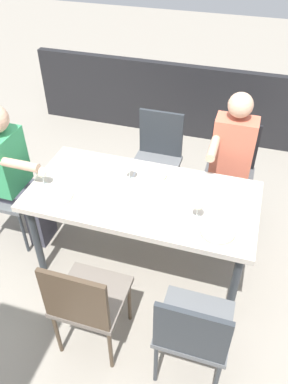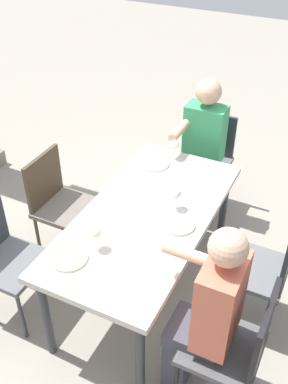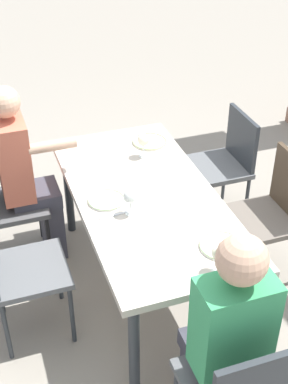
% 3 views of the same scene
% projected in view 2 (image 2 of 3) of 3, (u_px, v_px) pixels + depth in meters
% --- Properties ---
extents(ground_plane, '(16.00, 16.00, 0.00)m').
position_uv_depth(ground_plane, '(146.00, 289.00, 3.51)').
color(ground_plane, gray).
extents(dining_table, '(1.71, 0.83, 0.75)m').
position_uv_depth(dining_table, '(147.00, 222.00, 3.10)').
color(dining_table, beige).
rests_on(dining_table, ground).
extents(chair_west_north, '(0.44, 0.44, 0.87)m').
position_uv_depth(chair_west_north, '(2.00, 255.00, 3.08)').
color(chair_west_north, '#5B5E61').
rests_on(chair_west_north, ground).
extents(chair_west_south, '(0.44, 0.44, 0.94)m').
position_uv_depth(chair_west_south, '(237.00, 345.00, 2.47)').
color(chair_west_south, '#4F4F50').
rests_on(chair_west_south, ground).
extents(chair_mid_north, '(0.44, 0.44, 0.89)m').
position_uv_depth(chair_mid_north, '(59.00, 200.00, 3.58)').
color(chair_mid_north, '#6A6158').
rests_on(chair_mid_north, ground).
extents(chair_mid_south, '(0.44, 0.44, 0.93)m').
position_uv_depth(chair_mid_south, '(267.00, 265.00, 2.97)').
color(chair_mid_south, '#5B5E61').
rests_on(chair_mid_south, ground).
extents(chair_head_east, '(0.44, 0.44, 0.89)m').
position_uv_depth(chair_head_east, '(207.00, 155.00, 4.12)').
color(chair_head_east, '#5B5E61').
rests_on(chair_head_east, ground).
extents(diner_woman_green, '(0.35, 0.49, 1.32)m').
position_uv_depth(diner_woman_green, '(207.00, 313.00, 2.45)').
color(diner_woman_green, '#3F3F4C').
rests_on(diner_woman_green, ground).
extents(diner_man_white, '(0.50, 0.35, 1.30)m').
position_uv_depth(diner_man_white, '(201.00, 147.00, 3.87)').
color(diner_man_white, '#3F3F4C').
rests_on(diner_man_white, ground).
extents(plate_0, '(0.24, 0.24, 0.02)m').
position_uv_depth(plate_0, '(69.00, 258.00, 2.71)').
color(plate_0, silver).
rests_on(plate_0, dining_table).
extents(wine_glass_0, '(0.08, 0.08, 0.17)m').
position_uv_depth(wine_glass_0, '(95.00, 233.00, 2.72)').
color(wine_glass_0, white).
rests_on(wine_glass_0, dining_table).
extents(fork_0, '(0.02, 0.17, 0.01)m').
position_uv_depth(fork_0, '(54.00, 275.00, 2.60)').
color(fork_0, silver).
rests_on(fork_0, dining_table).
extents(spoon_0, '(0.03, 0.17, 0.01)m').
position_uv_depth(spoon_0, '(82.00, 243.00, 2.82)').
color(spoon_0, silver).
rests_on(spoon_0, dining_table).
extents(plate_1, '(0.22, 0.22, 0.02)m').
position_uv_depth(plate_1, '(179.00, 225.00, 2.96)').
color(plate_1, white).
rests_on(plate_1, dining_table).
extents(wine_glass_1, '(0.08, 0.08, 0.17)m').
position_uv_depth(wine_glass_1, '(175.00, 194.00, 3.05)').
color(wine_glass_1, white).
rests_on(wine_glass_1, dining_table).
extents(fork_1, '(0.03, 0.17, 0.01)m').
position_uv_depth(fork_1, '(170.00, 239.00, 2.85)').
color(fork_1, silver).
rests_on(fork_1, dining_table).
extents(spoon_1, '(0.03, 0.17, 0.01)m').
position_uv_depth(spoon_1, '(187.00, 212.00, 3.07)').
color(spoon_1, silver).
rests_on(spoon_1, dining_table).
extents(plate_2, '(0.24, 0.24, 0.02)m').
position_uv_depth(plate_2, '(154.00, 163.00, 3.56)').
color(plate_2, white).
rests_on(plate_2, dining_table).
extents(wine_glass_2, '(0.08, 0.08, 0.16)m').
position_uv_depth(wine_glass_2, '(174.00, 145.00, 3.57)').
color(wine_glass_2, white).
rests_on(wine_glass_2, dining_table).
extents(fork_2, '(0.03, 0.17, 0.01)m').
position_uv_depth(fork_2, '(146.00, 173.00, 3.45)').
color(fork_2, silver).
rests_on(fork_2, dining_table).
extents(spoon_2, '(0.02, 0.17, 0.01)m').
position_uv_depth(spoon_2, '(162.00, 155.00, 3.67)').
color(spoon_2, silver).
rests_on(spoon_2, dining_table).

